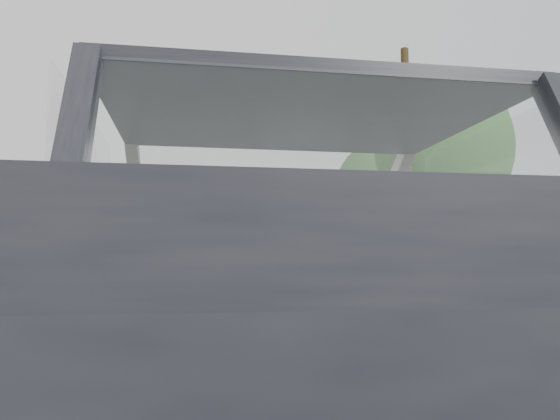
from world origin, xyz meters
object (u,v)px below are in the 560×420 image
object	(u,v)px
other_car	(217,263)
utility_pole	(407,167)
cat	(313,211)
highway_sign	(314,255)
subject_car	(282,272)

from	to	relation	value
other_car	utility_pole	bearing A→B (deg)	-62.38
cat	other_car	xyz separation A→B (m)	(0.55, 23.38, -0.27)
utility_pole	highway_sign	bearing A→B (deg)	88.98
highway_sign	utility_pole	xyz separation A→B (m)	(-0.24, -13.68, 2.43)
highway_sign	subject_car	bearing A→B (deg)	-110.38
other_car	highway_sign	size ratio (longest dim) A/B	1.97
subject_car	other_car	world-z (taller)	other_car
other_car	highway_sign	distance (m)	5.93
subject_car	cat	world-z (taller)	subject_car
subject_car	cat	xyz separation A→B (m)	(0.30, 0.59, 0.37)
cat	other_car	size ratio (longest dim) A/B	0.13
cat	utility_pole	distance (m)	13.65
other_car	highway_sign	bearing A→B (deg)	27.19
highway_sign	utility_pole	distance (m)	13.90
highway_sign	utility_pole	bearing A→B (deg)	-98.09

